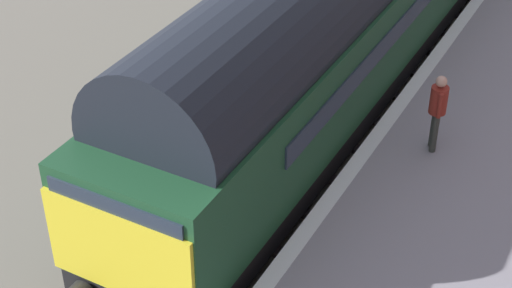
% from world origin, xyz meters
% --- Properties ---
extents(ground_plane, '(140.00, 140.00, 0.00)m').
position_xyz_m(ground_plane, '(0.00, 0.00, 0.00)').
color(ground_plane, '#696459').
rests_on(ground_plane, ground).
extents(track_main, '(2.50, 60.00, 0.15)m').
position_xyz_m(track_main, '(0.00, 0.00, 0.05)').
color(track_main, gray).
rests_on(track_main, ground).
extents(waiting_passenger, '(0.45, 0.48, 1.64)m').
position_xyz_m(waiting_passenger, '(2.87, 3.84, 1.99)').
color(waiting_passenger, '#353731').
rests_on(waiting_passenger, station_platform).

